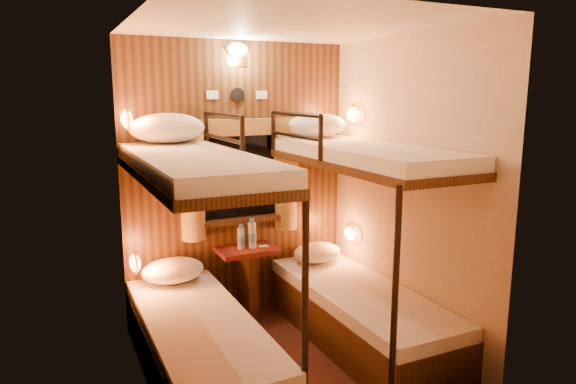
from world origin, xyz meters
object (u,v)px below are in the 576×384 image
bunk_right (360,275)px  bottle_left (241,239)px  bottle_right (252,235)px  table (247,274)px  bunk_left (199,304)px

bunk_right → bottle_left: size_ratio=8.57×
bottle_left → bottle_right: 0.10m
bunk_right → bottle_left: bunk_right is taller
bunk_right → table: bearing=129.7°
table → bunk_right: bearing=-50.3°
table → bottle_left: size_ratio=2.95×
bunk_right → table: 1.02m
bottle_left → table: bearing=19.6°
bunk_left → table: 1.02m
table → bottle_right: bearing=-37.0°
table → bottle_left: bearing=-160.4°
bunk_left → bunk_right: 1.30m
bunk_left → bunk_right: bearing=0.0°
bunk_left → bunk_right: (1.30, 0.00, 0.00)m
bunk_left → bunk_right: same height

